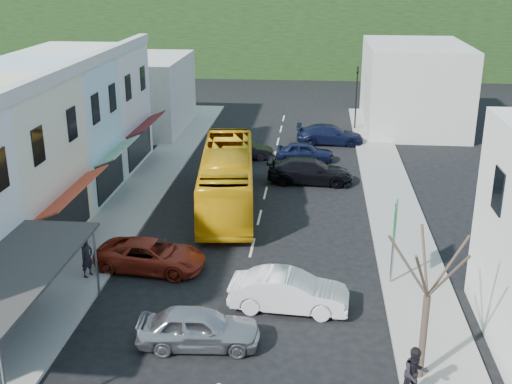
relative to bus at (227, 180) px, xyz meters
name	(u,v)px	position (x,y,z in m)	size (l,w,h in m)	color
ground	(243,286)	(2.00, -9.61, -1.55)	(120.00, 120.00, 0.00)	black
sidewalk_left	(136,199)	(-5.50, 0.39, -1.48)	(3.00, 52.00, 0.15)	gray
sidewalk_right	(394,208)	(9.50, 0.39, -1.48)	(3.00, 52.00, 0.15)	gray
shopfront_row	(8,157)	(-10.50, -4.61, 2.45)	(8.25, 30.00, 8.00)	silver
distant_block_left	(137,93)	(-10.00, 17.39, 1.45)	(8.00, 10.00, 6.00)	#B7B2A8
distant_block_right	(414,86)	(13.00, 20.39, 1.95)	(8.00, 12.00, 7.00)	#B7B2A8
hillside	(287,14)	(0.54, 55.48, 5.18)	(80.00, 26.00, 14.00)	black
bus	(227,180)	(0.00, 0.00, 0.00)	(2.50, 11.60, 3.10)	#ECAB0D
car_silver	(199,329)	(0.93, -14.34, -0.85)	(1.80, 4.40, 1.40)	#A2A3A7
car_white	(289,294)	(4.07, -11.38, -0.85)	(1.80, 4.40, 1.40)	silver
car_red	(151,255)	(-2.34, -8.40, -0.85)	(1.90, 4.60, 1.40)	maroon
car_black_near	(310,172)	(4.66, 4.60, -0.85)	(1.84, 4.50, 1.40)	black
car_navy_mid	(305,151)	(4.23, 9.35, -0.85)	(1.80, 4.40, 1.40)	black
car_black_far	(246,149)	(0.00, 9.48, -0.85)	(1.80, 4.40, 1.40)	black
car_navy_far	(330,135)	(6.02, 14.10, -0.85)	(1.84, 4.50, 1.40)	black
pedestrian_left	(87,258)	(-4.89, -9.61, -0.55)	(0.60, 0.40, 1.70)	black
pedestrian_right	(415,376)	(8.30, -16.88, -0.55)	(0.70, 0.44, 1.70)	black
direction_sign	(393,245)	(8.40, -8.87, 0.35)	(0.48, 1.71, 3.79)	#096124
street_tree	(427,296)	(8.68, -15.63, 1.62)	(2.28, 2.28, 6.34)	#3D2F25
traffic_signal	(356,99)	(8.17, 18.75, 1.10)	(0.68, 1.13, 5.30)	black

